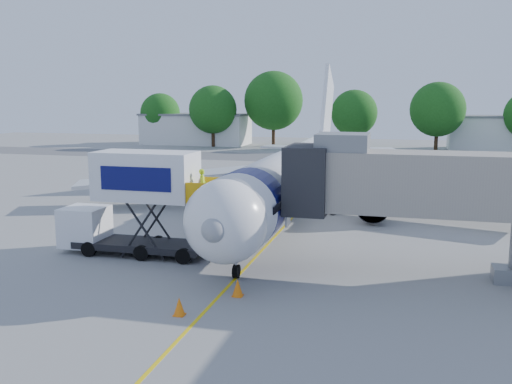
% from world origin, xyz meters
% --- Properties ---
extents(ground, '(160.00, 160.00, 0.00)m').
position_xyz_m(ground, '(0.00, 0.00, 0.00)').
color(ground, gray).
rests_on(ground, ground).
extents(guidance_line, '(0.15, 70.00, 0.01)m').
position_xyz_m(guidance_line, '(0.00, 0.00, 0.01)').
color(guidance_line, yellow).
rests_on(guidance_line, ground).
extents(taxiway_strip, '(120.00, 10.00, 0.01)m').
position_xyz_m(taxiway_strip, '(0.00, 42.00, 0.00)').
color(taxiway_strip, '#59595B').
rests_on(taxiway_strip, ground).
extents(aircraft, '(34.17, 37.73, 11.35)m').
position_xyz_m(aircraft, '(0.00, 4.12, 2.95)').
color(aircraft, white).
rests_on(aircraft, ground).
extents(jet_bridge, '(13.90, 3.20, 6.60)m').
position_xyz_m(jet_bridge, '(7.99, -7.00, 4.34)').
color(jet_bridge, gray).
rests_on(jet_bridge, ground).
extents(catering_hiloader, '(8.50, 2.44, 5.50)m').
position_xyz_m(catering_hiloader, '(-6.27, -7.00, 2.76)').
color(catering_hiloader, black).
rests_on(catering_hiloader, ground).
extents(ground_tug, '(3.91, 2.52, 1.45)m').
position_xyz_m(ground_tug, '(0.54, -17.08, 0.76)').
color(ground_tug, white).
rests_on(ground_tug, ground).
extents(safety_cone_a, '(0.47, 0.47, 0.74)m').
position_xyz_m(safety_cone_a, '(0.76, -11.83, 0.36)').
color(safety_cone_a, orange).
rests_on(safety_cone_a, ground).
extents(safety_cone_b, '(0.45, 0.45, 0.72)m').
position_xyz_m(safety_cone_b, '(-0.81, -14.43, 0.35)').
color(safety_cone_b, orange).
rests_on(safety_cone_b, ground).
extents(outbuilding_left, '(18.40, 8.40, 5.30)m').
position_xyz_m(outbuilding_left, '(-28.00, 60.00, 2.66)').
color(outbuilding_left, silver).
rests_on(outbuilding_left, ground).
extents(outbuilding_right, '(16.40, 7.40, 5.30)m').
position_xyz_m(outbuilding_right, '(22.00, 62.00, 2.66)').
color(outbuilding_right, silver).
rests_on(outbuilding_right, ground).
extents(tree_a, '(6.91, 6.91, 8.80)m').
position_xyz_m(tree_a, '(-34.24, 59.04, 5.34)').
color(tree_a, '#382314').
rests_on(tree_a, ground).
extents(tree_b, '(7.89, 7.89, 10.05)m').
position_xyz_m(tree_b, '(-23.49, 55.94, 6.10)').
color(tree_b, '#382314').
rests_on(tree_b, ground).
extents(tree_c, '(9.73, 9.73, 12.41)m').
position_xyz_m(tree_c, '(-13.99, 59.26, 7.54)').
color(tree_c, '#382314').
rests_on(tree_c, ground).
extents(tree_d, '(7.31, 7.31, 9.32)m').
position_xyz_m(tree_d, '(-0.63, 57.99, 5.65)').
color(tree_d, '#382314').
rests_on(tree_d, ground).
extents(tree_e, '(8.17, 8.17, 10.42)m').
position_xyz_m(tree_e, '(11.88, 56.25, 6.32)').
color(tree_e, '#382314').
rests_on(tree_e, ground).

